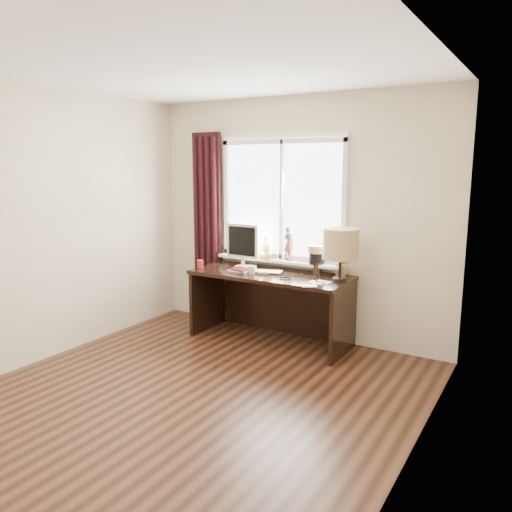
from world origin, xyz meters
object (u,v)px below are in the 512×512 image
Objects in this scene: laptop at (266,272)px; red_cup at (200,264)px; table_lamp at (341,245)px; mug at (252,270)px; monitor at (243,243)px; desk at (275,294)px.

laptop is 3.86× the size of red_cup.
mug is at bearing -167.59° from table_lamp.
mug is at bearing -42.47° from monitor.
desk is at bearing 60.07° from mug.
monitor reaches higher than mug.
desk is at bearing 55.82° from laptop.
red_cup is 0.89m from desk.
monitor is (-0.27, 0.25, 0.23)m from mug.
red_cup reaches higher than desk.
laptop is at bearing 10.98° from red_cup.
mug reaches higher than red_cup.
mug is 0.43m from monitor.
red_cup is at bearing 175.53° from laptop.
table_lamp is (0.80, 0.07, 0.35)m from laptop.
mug is 0.97m from table_lamp.
table_lamp reaches higher than red_cup.
red_cup reaches higher than laptop.
laptop reaches higher than desk.
laptop is at bearing -108.73° from desk.
mug is 0.41m from desk.
table_lamp is at bearing 8.04° from red_cup.
laptop is 0.47m from monitor.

